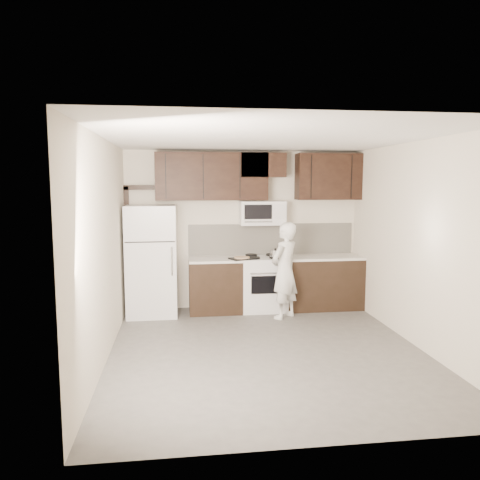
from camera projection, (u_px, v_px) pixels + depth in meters
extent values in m
plane|color=#524F4C|center=(267.00, 350.00, 6.05)|extent=(4.50, 4.50, 0.00)
plane|color=beige|center=(243.00, 230.00, 8.10)|extent=(4.00, 0.00, 4.00)
plane|color=white|center=(268.00, 138.00, 5.72)|extent=(4.50, 4.50, 0.00)
cube|color=black|center=(215.00, 286.00, 7.84)|extent=(0.87, 0.62, 0.87)
cube|color=black|center=(322.00, 283.00, 8.08)|extent=(1.32, 0.62, 0.87)
cube|color=silver|center=(215.00, 259.00, 7.79)|extent=(0.87, 0.64, 0.04)
cube|color=silver|center=(323.00, 257.00, 8.02)|extent=(1.32, 0.64, 0.04)
cube|color=silver|center=(263.00, 284.00, 7.94)|extent=(0.76, 0.62, 0.89)
cube|color=silver|center=(263.00, 258.00, 7.89)|extent=(0.76, 0.62, 0.02)
cube|color=black|center=(266.00, 285.00, 7.64)|extent=(0.50, 0.01, 0.30)
cylinder|color=silver|center=(267.00, 273.00, 7.58)|extent=(0.55, 0.02, 0.02)
cylinder|color=black|center=(254.00, 258.00, 7.72)|extent=(0.20, 0.20, 0.03)
cylinder|color=black|center=(275.00, 257.00, 7.76)|extent=(0.20, 0.20, 0.03)
cylinder|color=black|center=(251.00, 255.00, 8.01)|extent=(0.20, 0.20, 0.03)
cylinder|color=black|center=(272.00, 255.00, 8.06)|extent=(0.20, 0.20, 0.03)
cube|color=beige|center=(271.00, 239.00, 8.17)|extent=(2.90, 0.02, 0.54)
cube|color=black|center=(212.00, 177.00, 7.75)|extent=(1.85, 0.35, 0.78)
cube|color=black|center=(328.00, 177.00, 8.00)|extent=(1.10, 0.35, 0.78)
cube|color=black|center=(262.00, 165.00, 7.83)|extent=(0.76, 0.35, 0.40)
cube|color=silver|center=(262.00, 213.00, 7.92)|extent=(0.76, 0.38, 0.40)
cube|color=black|center=(258.00, 212.00, 7.71)|extent=(0.46, 0.01, 0.24)
cube|color=silver|center=(280.00, 212.00, 7.75)|extent=(0.18, 0.01, 0.24)
cylinder|color=silver|center=(258.00, 222.00, 7.70)|extent=(0.46, 0.02, 0.02)
cube|color=silver|center=(152.00, 261.00, 7.60)|extent=(0.80, 0.72, 1.80)
cube|color=black|center=(150.00, 242.00, 7.20)|extent=(0.77, 0.01, 0.02)
cylinder|color=silver|center=(172.00, 261.00, 7.25)|extent=(0.03, 0.03, 0.45)
cube|color=black|center=(128.00, 249.00, 7.85)|extent=(0.08, 0.08, 2.10)
cube|color=black|center=(139.00, 187.00, 7.75)|extent=(0.50, 0.08, 0.08)
cylinder|color=silver|center=(275.00, 254.00, 7.75)|extent=(0.18, 0.18, 0.14)
sphere|color=black|center=(275.00, 249.00, 7.74)|extent=(0.04, 0.04, 0.04)
cylinder|color=black|center=(284.00, 253.00, 7.75)|extent=(0.17, 0.05, 0.02)
cube|color=black|center=(242.00, 259.00, 7.68)|extent=(0.45, 0.39, 0.02)
cylinder|color=beige|center=(242.00, 257.00, 7.68)|extent=(0.32, 0.32, 0.02)
imported|color=white|center=(285.00, 270.00, 7.43)|extent=(0.67, 0.65, 1.54)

